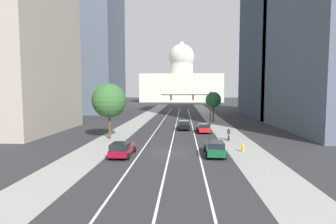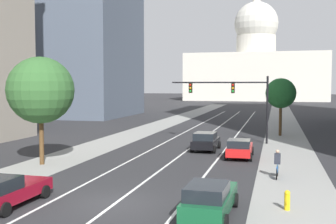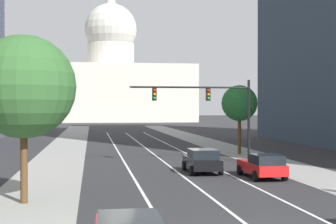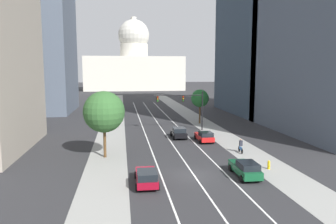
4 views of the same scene
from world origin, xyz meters
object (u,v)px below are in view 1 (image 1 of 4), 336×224
Objects in this scene: traffic_signal_mast at (194,101)px; fire_hydrant at (243,148)px; car_green at (215,148)px; capitol_building at (181,82)px; car_black at (184,125)px; cyclist at (229,134)px; street_tree_near_left at (109,101)px; street_tree_mid_right at (213,100)px; car_red at (204,128)px; car_crimson at (122,149)px.

traffic_signal_mast is 10.28× the size of fire_hydrant.
car_green is 3.73m from fire_hydrant.
traffic_signal_mast is at bearing -88.26° from capitol_building.
car_green is 23.71m from traffic_signal_mast.
car_black is 0.45× the size of traffic_signal_mast.
cyclist is (3.99, -14.92, -3.77)m from traffic_signal_mast.
car_black is 11.02m from cyclist.
street_tree_mid_right is at bearing 52.65° from street_tree_near_left.
capitol_building is 106.43m from street_tree_mid_right.
car_green is at bearing -95.94° from street_tree_mid_right.
car_red is 0.58× the size of street_tree_near_left.
fire_hydrant is (3.20, -12.97, -0.30)m from car_red.
car_crimson is (-4.64, -137.02, -11.10)m from capitol_building.
car_red is at bearing -101.52° from street_tree_mid_right.
street_tree_near_left is at bearing 23.34° from car_crimson.
cyclist is (7.42, -127.67, -11.02)m from capitol_building.
traffic_signal_mast is at bearing 18.09° from cyclist.
street_tree_near_left is (-8.62, -127.37, -6.65)m from capitol_building.
street_tree_near_left is at bearing -129.48° from traffic_signal_mast.
fire_hydrant is at bearing -86.66° from capitol_building.
car_black is at bearing 111.60° from fire_hydrant.
capitol_building is at bearing 3.61° from car_green.
car_red is at bearing -81.92° from traffic_signal_mast.
car_black is at bearing -17.39° from car_crimson.
traffic_signal_mast reaches higher than car_black.
car_green is 8.90m from cyclist.
car_red is at bearing -132.92° from car_black.
car_red is 0.69× the size of street_tree_mid_right.
car_crimson is 0.97× the size of car_green.
traffic_signal_mast is at bearing 4.61° from car_green.
capitol_building is 11.60× the size of car_black.
street_tree_mid_right is (6.23, 12.44, 3.83)m from car_black.
car_crimson is at bearing -67.60° from street_tree_near_left.
capitol_building is 5.17× the size of traffic_signal_mast.
car_black is 14.43m from street_tree_mid_right.
street_tree_near_left reaches higher than car_black.
traffic_signal_mast is 1.24× the size of street_tree_near_left.
street_tree_near_left reaches higher than traffic_signal_mast.
fire_hydrant is (4.41, -21.50, -4.16)m from traffic_signal_mast.
fire_hydrant is at bearing -78.40° from traffic_signal_mast.
car_green is 0.63× the size of street_tree_near_left.
street_tree_near_left reaches higher than car_crimson.
capitol_building is 6.39× the size of street_tree_near_left.
cyclist reaches higher than car_black.
car_crimson is at bearing 130.88° from cyclist.
car_black reaches higher than car_green.
cyclist is 0.27× the size of street_tree_mid_right.
street_tree_mid_right reaches higher than car_red.
car_crimson is at bearing -91.94° from capitol_building.
car_black is 0.95× the size of car_red.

